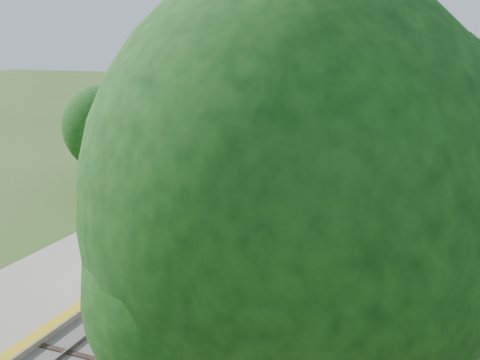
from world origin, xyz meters
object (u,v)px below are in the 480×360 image
at_px(lamppost_far, 134,220).
at_px(signal_platform, 127,202).
at_px(signal_gantry, 378,94).
at_px(station_building, 167,119).
at_px(train, 354,115).
at_px(signal_farside, 353,160).

bearing_deg(lamppost_far, signal_platform, -67.65).
bearing_deg(signal_platform, lamppost_far, 112.35).
bearing_deg(signal_gantry, signal_platform, -96.32).
bearing_deg(signal_platform, station_building, 115.25).
height_order(signal_gantry, lamppost_far, signal_gantry).
distance_m(lamppost_far, signal_platform, 2.25).
xyz_separation_m(train, signal_farside, (6.20, -34.69, 1.89)).
height_order(signal_platform, signal_farside, signal_farside).
distance_m(lamppost_far, signal_farside, 14.09).
xyz_separation_m(lamppost_far, signal_farside, (9.73, 9.97, 2.07)).
relative_size(station_building, lamppost_far, 2.19).
distance_m(train, lamppost_far, 44.80).
height_order(station_building, signal_platform, station_building).
bearing_deg(train, lamppost_far, -94.52).
xyz_separation_m(station_building, signal_platform, (11.10, -23.53, -0.44)).
xyz_separation_m(train, lamppost_far, (-3.53, -44.66, -0.17)).
bearing_deg(lamppost_far, signal_farside, 45.70).
bearing_deg(station_building, signal_gantry, 56.62).
bearing_deg(train, signal_farside, -79.87).
height_order(train, signal_platform, signal_platform).
xyz_separation_m(signal_gantry, train, (-2.47, -2.32, -2.51)).
bearing_deg(station_building, signal_platform, -64.75).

